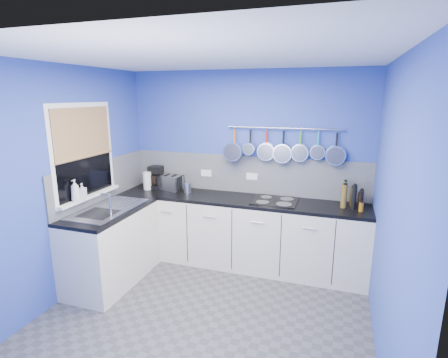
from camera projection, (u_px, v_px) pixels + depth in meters
The scene contains 42 objects.
floor at pixel (206, 316), 3.55m from camera, with size 3.20×3.00×0.02m, color #47474C.
ceiling at pixel (202, 55), 2.96m from camera, with size 3.20×3.00×0.02m, color white.
wall_back at pixel (245, 167), 4.65m from camera, with size 3.20×0.02×2.50m, color #2F45A5.
wall_front at pixel (100, 274), 1.86m from camera, with size 3.20×0.02×2.50m, color #2F45A5.
wall_left at pixel (65, 184), 3.75m from camera, with size 0.02×3.00×2.50m, color #2F45A5.
wall_right at pixel (393, 215), 2.76m from camera, with size 0.02×3.00×2.50m, color #2F45A5.
backsplash_back at pixel (245, 174), 4.65m from camera, with size 3.20×0.02×0.50m, color gray.
backsplash_left at pixel (103, 180), 4.32m from camera, with size 0.02×1.80×0.50m, color gray.
cabinet_run_back at pixel (238, 232), 4.55m from camera, with size 3.20×0.60×0.86m, color beige.
worktop_back at pixel (239, 200), 4.45m from camera, with size 3.20×0.60×0.04m, color black.
cabinet_run_left at pixel (112, 247), 4.12m from camera, with size 0.60×1.20×0.86m, color beige.
worktop_left at pixel (109, 211), 4.02m from camera, with size 0.60×1.20×0.04m, color black.
window_frame at pixel (84, 152), 3.94m from camera, with size 0.01×1.00×1.10m, color white.
window_glass at pixel (84, 152), 3.94m from camera, with size 0.01×0.90×1.00m, color black.
bamboo_blind at pixel (83, 132), 3.89m from camera, with size 0.01×0.90×0.55m, color tan.
window_sill at pixel (90, 196), 4.06m from camera, with size 0.10×0.98×0.03m, color white.
sink_unit at pixel (109, 209), 4.01m from camera, with size 0.50×0.95×0.01m, color silver.
mixer_tap at pixel (110, 204), 3.77m from camera, with size 0.12×0.08×0.26m, color silver, non-canonical shape.
socket_left at pixel (206, 173), 4.81m from camera, with size 0.15×0.01×0.09m, color white.
socket_right at pixel (252, 176), 4.61m from camera, with size 0.15×0.01×0.09m, color white.
pot_rail at pixel (284, 128), 4.32m from camera, with size 0.02×0.02×1.45m, color silver.
soap_bottle_a at pixel (75, 190), 3.79m from camera, with size 0.09×0.09×0.24m, color white.
soap_bottle_b at pixel (82, 191), 3.90m from camera, with size 0.08×0.08×0.17m, color white.
paper_towel at pixel (147, 181), 4.83m from camera, with size 0.11×0.11×0.25m, color white.
coffee_maker at pixel (155, 177), 4.88m from camera, with size 0.18×0.20×0.31m, color black, non-canonical shape.
toaster at pixel (171, 183), 4.82m from camera, with size 0.31×0.18×0.20m, color silver.
canister at pixel (187, 188), 4.67m from camera, with size 0.09×0.09×0.14m, color silver.
hob at pixel (275, 201), 4.31m from camera, with size 0.54×0.48×0.01m, color black.
pan_0 at pixel (234, 144), 4.55m from camera, with size 0.25×0.12×0.44m, color silver, non-canonical shape.
pan_1 at pixel (250, 141), 4.48m from camera, with size 0.16×0.12×0.35m, color silver, non-canonical shape.
pan_2 at pixel (266, 144), 4.42m from camera, with size 0.23×0.06×0.42m, color silver, non-canonical shape.
pan_3 at pixel (283, 146), 4.36m from camera, with size 0.24×0.08×0.43m, color silver, non-canonical shape.
pan_4 at pixel (300, 145), 4.29m from camera, with size 0.21×0.06×0.40m, color silver, non-canonical shape.
pan_5 at pixel (318, 145), 4.22m from camera, with size 0.18×0.06×0.37m, color silver, non-canonical shape.
pan_6 at pixel (336, 148), 4.16m from camera, with size 0.24×0.07×0.43m, color silver, non-canonical shape.
condiment_0 at pixel (361, 199), 4.08m from camera, with size 0.05×0.05×0.20m, color #4C190C.
condiment_1 at pixel (353, 197), 4.10m from camera, with size 0.06×0.06×0.23m, color brown.
condiment_2 at pixel (345, 193), 4.15m from camera, with size 0.05×0.05×0.29m, color #3F721E.
condiment_3 at pixel (360, 201), 4.00m from camera, with size 0.05×0.05×0.20m, color black.
condiment_4 at pixel (354, 197), 3.99m from camera, with size 0.06×0.06×0.28m, color black.
condiment_5 at pixel (344, 196), 4.04m from camera, with size 0.07×0.07×0.28m, color brown.
condiment_6 at pixel (361, 207), 3.92m from camera, with size 0.05×0.05×0.10m, color #8C5914.
Camera 1 is at (1.16, -2.91, 2.18)m, focal length 27.93 mm.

